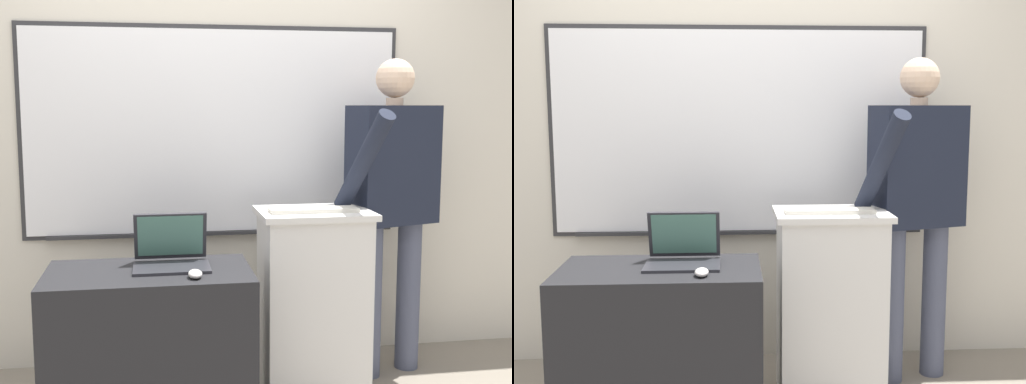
% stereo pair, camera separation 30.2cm
% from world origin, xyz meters
% --- Properties ---
extents(back_wall, '(6.40, 0.17, 2.63)m').
position_xyz_m(back_wall, '(-0.00, 1.15, 1.32)').
color(back_wall, beige).
rests_on(back_wall, ground_plane).
extents(lectern_podium, '(0.56, 0.42, 0.95)m').
position_xyz_m(lectern_podium, '(0.41, 0.54, 0.48)').
color(lectern_podium, silver).
rests_on(lectern_podium, ground_plane).
extents(side_desk, '(0.91, 0.52, 0.75)m').
position_xyz_m(side_desk, '(-0.40, 0.27, 0.37)').
color(side_desk, black).
rests_on(side_desk, ground_plane).
extents(person_presenter, '(0.65, 0.65, 1.71)m').
position_xyz_m(person_presenter, '(0.90, 0.72, 1.00)').
color(person_presenter, '#474C60').
rests_on(person_presenter, ground_plane).
extents(laptop, '(0.34, 0.29, 0.24)m').
position_xyz_m(laptop, '(-0.30, 0.35, 0.82)').
color(laptop, '#28282D').
rests_on(laptop, side_desk).
extents(wireless_keyboard, '(0.44, 0.11, 0.02)m').
position_xyz_m(wireless_keyboard, '(0.40, 0.48, 0.96)').
color(wireless_keyboard, beige).
rests_on(wireless_keyboard, lectern_podium).
extents(computer_mouse_by_laptop, '(0.06, 0.10, 0.03)m').
position_xyz_m(computer_mouse_by_laptop, '(-0.21, 0.12, 0.76)').
color(computer_mouse_by_laptop, silver).
rests_on(computer_mouse_by_laptop, side_desk).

